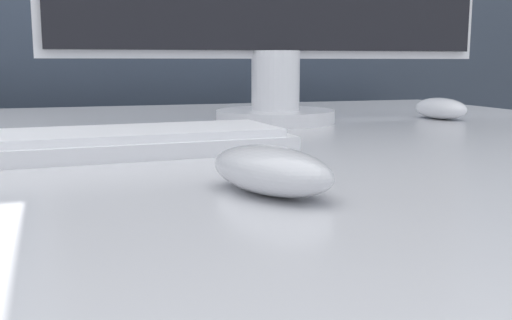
{
  "coord_description": "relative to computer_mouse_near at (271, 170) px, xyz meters",
  "views": [
    {
      "loc": [
        -0.11,
        -0.7,
        0.82
      ],
      "look_at": [
        0.03,
        -0.27,
        0.74
      ],
      "focal_mm": 42.0,
      "sensor_mm": 36.0,
      "label": 1
    }
  ],
  "objects": [
    {
      "name": "partition_panel",
      "position": [
        -0.03,
        1.04,
        -0.0
      ],
      "size": [
        5.0,
        0.03,
        1.48
      ],
      "color": "#333D4C",
      "rests_on": "ground_plane"
    },
    {
      "name": "computer_mouse_near",
      "position": [
        0.0,
        0.0,
        0.0
      ],
      "size": [
        0.09,
        0.13,
        0.03
      ],
      "rotation": [
        0.0,
        0.0,
        0.35
      ],
      "color": "silver",
      "rests_on": "desk"
    },
    {
      "name": "keyboard",
      "position": [
        -0.12,
        0.23,
        -0.01
      ],
      "size": [
        0.43,
        0.16,
        0.02
      ],
      "rotation": [
        0.0,
        0.0,
        0.06
      ],
      "color": "white",
      "rests_on": "desk"
    },
    {
      "name": "computer_mouse_far",
      "position": [
        0.45,
        0.45,
        0.0
      ],
      "size": [
        0.07,
        0.11,
        0.03
      ],
      "rotation": [
        0.0,
        0.0,
        0.15
      ],
      "color": "white",
      "rests_on": "desk"
    }
  ]
}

